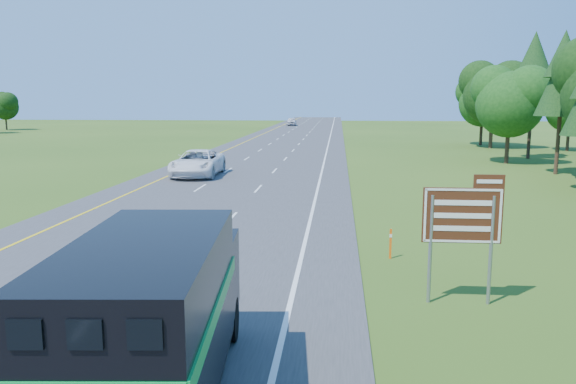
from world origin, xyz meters
name	(u,v)px	position (x,y,z in m)	size (l,w,h in m)	color
road	(270,156)	(0.00, 50.00, 0.02)	(15.00, 260.00, 0.04)	#38383A
lane_markings	(270,156)	(0.00, 50.00, 0.04)	(11.15, 260.00, 0.01)	yellow
horse_truck	(156,317)	(3.65, 3.95, 1.75)	(2.84, 7.39, 3.20)	black
white_suv	(198,163)	(-3.38, 34.63, 0.97)	(3.09, 6.70, 1.86)	white
far_car	(291,121)	(-3.47, 117.39, 0.92)	(2.07, 5.14, 1.75)	silver
exit_sign	(463,221)	(10.06, 9.91, 2.29)	(2.08, 0.11, 3.53)	gray
delineator	(391,243)	(8.58, 14.16, 0.56)	(0.09, 0.05, 1.05)	#FF590D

